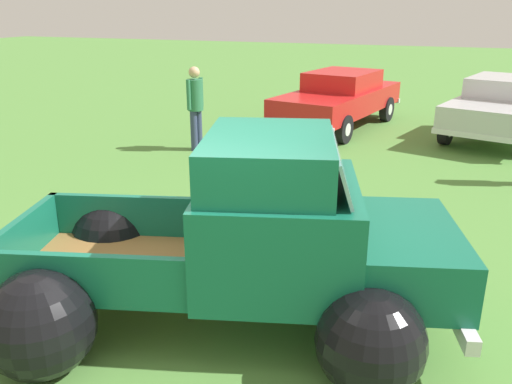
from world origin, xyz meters
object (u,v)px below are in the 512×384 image
show_car_1 (503,105)px  spectator_1 (195,103)px  vintage_pickup_truck (252,251)px  show_car_0 (340,97)px

show_car_1 → spectator_1: spectator_1 is taller
vintage_pickup_truck → show_car_0: size_ratio=1.02×
show_car_0 → show_car_1: bearing=104.9°
vintage_pickup_truck → show_car_0: (-1.11, 9.12, 0.03)m
show_car_0 → spectator_1: size_ratio=2.69×
show_car_0 → show_car_1: same height
show_car_0 → spectator_1: 4.14m
vintage_pickup_truck → show_car_1: (2.77, 9.34, 0.02)m
show_car_0 → vintage_pickup_truck: bearing=18.5°
vintage_pickup_truck → show_car_1: size_ratio=1.08×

